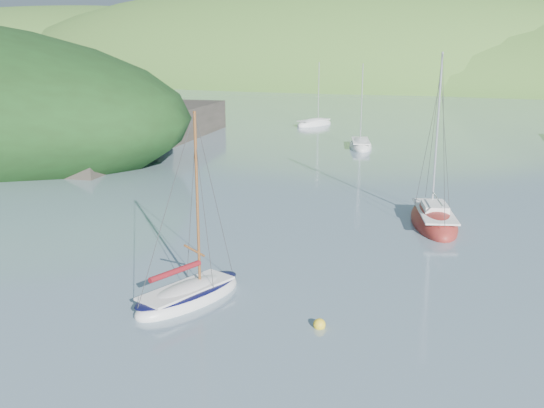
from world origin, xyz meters
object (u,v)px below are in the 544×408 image
at_px(daysailer_white, 189,296).
at_px(sloop_red, 434,221).
at_px(distant_sloop_a, 360,146).
at_px(distant_sloop_c, 314,124).

bearing_deg(daysailer_white, sloop_red, 80.39).
xyz_separation_m(daysailer_white, distant_sloop_a, (-4.48, 41.48, -0.04)).
bearing_deg(daysailer_white, distant_sloop_a, 112.06).
xyz_separation_m(daysailer_white, distant_sloop_c, (-15.29, 56.71, -0.04)).
bearing_deg(distant_sloop_c, daysailer_white, -53.71).
bearing_deg(distant_sloop_c, sloop_red, -39.76).
bearing_deg(distant_sloop_a, daysailer_white, -102.62).
height_order(sloop_red, distant_sloop_c, sloop_red).
relative_size(sloop_red, distant_sloop_a, 1.16).
height_order(distant_sloop_a, distant_sloop_c, distant_sloop_a).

